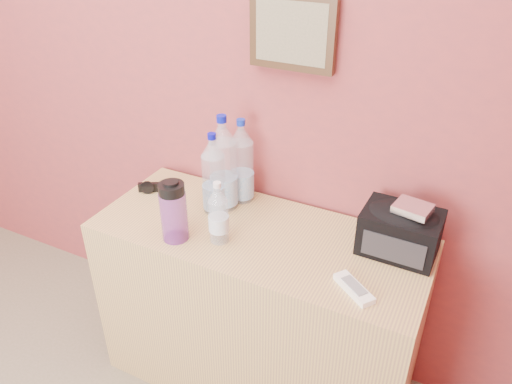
% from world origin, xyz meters
% --- Properties ---
extents(picture_frame, '(0.30, 0.03, 0.25)m').
position_xyz_m(picture_frame, '(0.49, 1.98, 1.40)').
color(picture_frame, '#382311').
rests_on(picture_frame, room_shell).
extents(dresser, '(1.20, 0.50, 0.75)m').
position_xyz_m(dresser, '(0.49, 1.73, 0.38)').
color(dresser, '#A0814C').
rests_on(dresser, ground).
extents(pet_large_a, '(0.09, 0.09, 0.32)m').
position_xyz_m(pet_large_a, '(0.27, 1.79, 0.89)').
color(pet_large_a, white).
rests_on(pet_large_a, dresser).
extents(pet_large_b, '(0.10, 0.10, 0.37)m').
position_xyz_m(pet_large_b, '(0.29, 1.83, 0.92)').
color(pet_large_b, white).
rests_on(pet_large_b, dresser).
extents(pet_large_c, '(0.09, 0.09, 0.34)m').
position_xyz_m(pet_large_c, '(0.32, 1.91, 0.90)').
color(pet_large_c, white).
rests_on(pet_large_c, dresser).
extents(pet_small, '(0.07, 0.07, 0.23)m').
position_xyz_m(pet_small, '(0.39, 1.63, 0.85)').
color(pet_small, silver).
rests_on(pet_small, dresser).
extents(nalgene_bottle, '(0.09, 0.09, 0.23)m').
position_xyz_m(nalgene_bottle, '(0.24, 1.57, 0.86)').
color(nalgene_bottle, purple).
rests_on(nalgene_bottle, dresser).
extents(sunglasses, '(0.15, 0.12, 0.04)m').
position_xyz_m(sunglasses, '(-0.01, 1.81, 0.77)').
color(sunglasses, black).
rests_on(sunglasses, dresser).
extents(ac_remote, '(0.15, 0.13, 0.02)m').
position_xyz_m(ac_remote, '(0.88, 1.59, 0.76)').
color(ac_remote, beige).
rests_on(ac_remote, dresser).
extents(toiletry_bag, '(0.25, 0.19, 0.17)m').
position_xyz_m(toiletry_bag, '(0.95, 1.85, 0.84)').
color(toiletry_bag, black).
rests_on(toiletry_bag, dresser).
extents(foil_packet, '(0.13, 0.11, 0.02)m').
position_xyz_m(foil_packet, '(0.98, 1.84, 0.93)').
color(foil_packet, silver).
rests_on(foil_packet, toiletry_bag).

